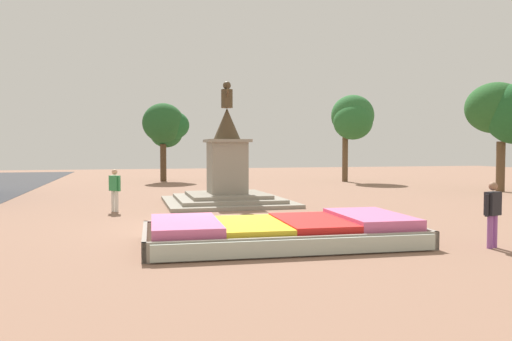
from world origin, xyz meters
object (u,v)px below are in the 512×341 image
Objects in this scene: flower_planter at (283,232)px; pedestrian_near_planter at (115,188)px; statue_monument at (227,178)px; pedestrian_with_handbag at (493,210)px.

pedestrian_near_planter reaches higher than flower_planter.
statue_monument is (0.38, 9.08, 0.80)m from flower_planter.
flower_planter is 4.31× the size of pedestrian_near_planter.
pedestrian_with_handbag is at bearing -68.92° from statue_monument.
flower_planter is 4.89m from pedestrian_with_handbag.
statue_monument reaches higher than pedestrian_with_handbag.
statue_monument is at bearing 111.08° from pedestrian_with_handbag.
flower_planter is 9.13m from statue_monument.
pedestrian_with_handbag is at bearing -20.68° from flower_planter.
statue_monument is 4.84m from pedestrian_near_planter.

